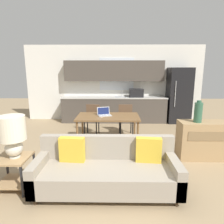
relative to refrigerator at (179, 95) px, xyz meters
name	(u,v)px	position (x,y,z in m)	size (l,w,h in m)	color
ground_plane	(112,193)	(-2.27, -4.25, -0.96)	(20.00, 20.00, 0.00)	#9E8460
wall_back	(114,83)	(-2.27, 0.38, 0.40)	(6.40, 0.07, 2.70)	silver
kitchen_counter	(114,98)	(-2.26, 0.08, -0.11)	(3.68, 0.65, 2.15)	#4C443D
refrigerator	(179,95)	(0.00, 0.00, 0.00)	(0.77, 0.69, 1.91)	black
dining_table	(108,118)	(-2.41, -2.17, -0.29)	(1.53, 0.88, 0.72)	brown
couch	(107,169)	(-2.36, -4.12, -0.63)	(2.18, 0.80, 0.81)	#3D2D1E
side_table	(13,167)	(-3.82, -4.13, -0.60)	(0.51, 0.51, 0.53)	tan
table_lamp	(12,133)	(-3.79, -4.13, -0.04)	(0.40, 0.40, 0.65)	silver
credenza	(204,140)	(-0.36, -2.97, -0.56)	(1.06, 0.45, 0.80)	tan
vase	(198,112)	(-0.54, -3.00, 0.05)	(0.16, 0.16, 0.45)	#336047
dining_chair_far_left	(92,118)	(-2.89, -1.42, -0.46)	(0.47, 0.47, 0.86)	brown
dining_chair_far_right	(126,118)	(-1.92, -1.42, -0.46)	(0.45, 0.45, 0.86)	brown
laptop	(104,113)	(-2.51, -2.09, -0.18)	(0.38, 0.34, 0.20)	#B7BABC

